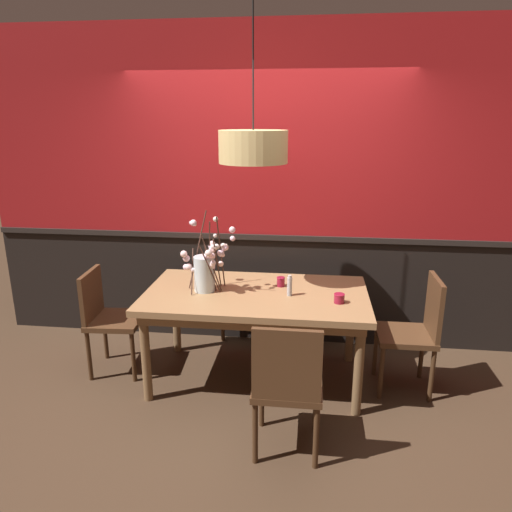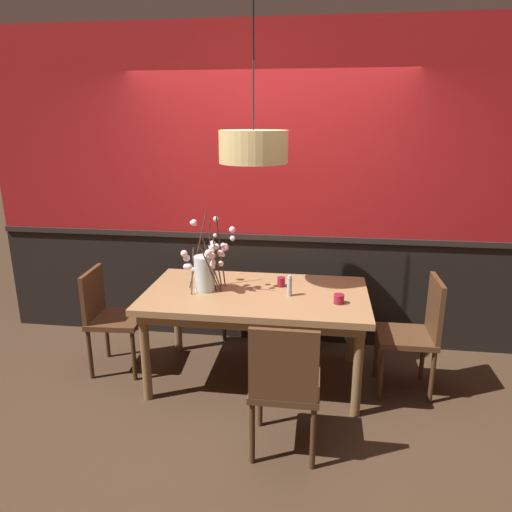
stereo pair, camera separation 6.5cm
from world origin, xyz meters
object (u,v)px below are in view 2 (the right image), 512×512
Objects in this scene: chair_head_east_end at (416,330)px; condiment_bottle at (289,286)px; chair_head_west_end at (109,314)px; vase_with_blossoms at (206,269)px; chair_far_side_right at (296,285)px; candle_holder_nearer_center at (339,299)px; chair_near_side_right at (285,382)px; dining_table at (256,302)px; chair_far_side_left at (247,285)px; candle_holder_nearer_edge at (281,282)px; pendant_lamp at (253,147)px.

chair_head_east_end reaches higher than condiment_bottle.
vase_with_blossoms is (0.87, -0.02, 0.45)m from chair_head_west_end.
chair_far_side_right reaches higher than condiment_bottle.
chair_near_side_right is at bearing -114.71° from candle_holder_nearer_center.
dining_table is 1.84× the size of chair_far_side_right.
chair_near_side_right is (0.52, -1.78, 0.02)m from chair_far_side_left.
chair_head_west_end is at bearing 178.21° from condiment_bottle.
dining_table is at bearing 166.96° from candle_holder_nearer_center.
candle_holder_nearer_center is (0.37, -1.03, 0.28)m from chair_far_side_right.
dining_table is 1.99× the size of chair_far_side_left.
chair_far_side_right is (-0.98, 0.88, 0.01)m from chair_head_east_end.
vase_with_blossoms is 3.83× the size of condiment_bottle.
dining_table is 1.27m from chair_head_east_end.
chair_head_east_end is 5.68× the size of condiment_bottle.
chair_far_side_left is 11.27× the size of candle_holder_nearer_edge.
dining_table is 22.43× the size of candle_holder_nearer_edge.
chair_far_side_right is 0.85× the size of pendant_lamp.
chair_far_side_left is at bearing 149.11° from chair_head_east_end.
chair_near_side_right is (0.30, -0.89, -0.16)m from dining_table.
chair_far_side_left is 1.72m from chair_head_east_end.
candle_holder_nearer_center is at bearing -50.24° from chair_far_side_left.
chair_far_side_left is 1.11m from condiment_bottle.
vase_with_blossoms is at bearing -126.78° from chair_far_side_right.
candle_holder_nearer_edge is at bearing 171.86° from chair_head_east_end.
chair_head_east_end is 0.98× the size of chair_far_side_right.
chair_far_side_left is 0.89m from candle_holder_nearer_edge.
candle_holder_nearer_center is (-0.61, -0.16, 0.28)m from chair_head_east_end.
chair_near_side_right is at bearing -83.52° from candle_holder_nearer_edge.
chair_head_east_end is 1.88m from pendant_lamp.
candle_holder_nearer_edge reaches higher than dining_table.
chair_head_west_end is 0.97m from vase_with_blossoms.
vase_with_blossoms is at bearing -1.63° from chair_head_west_end.
vase_with_blossoms is (-0.67, -0.90, 0.43)m from chair_far_side_right.
condiment_bottle is (-0.01, -0.93, 0.32)m from chair_far_side_right.
chair_far_side_right is at bearing 89.44° from condiment_bottle.
candle_holder_nearer_edge reaches higher than candle_holder_nearer_center.
chair_head_west_end reaches higher than chair_far_side_left.
vase_with_blossoms is (-0.40, -0.02, 0.27)m from dining_table.
chair_near_side_right is 11.35× the size of candle_holder_nearer_center.
candle_holder_nearer_edge is at bearing 15.87° from pendant_lamp.
chair_head_east_end reaches higher than candle_holder_nearer_center.
chair_far_side_left is at bearing 40.27° from chair_head_west_end.
chair_near_side_right is 1.20m from vase_with_blossoms.
dining_table is at bearing -0.31° from chair_head_west_end.
vase_with_blossoms is 1.01m from pendant_lamp.
chair_far_side_right reaches higher than chair_near_side_right.
chair_head_east_end reaches higher than chair_head_west_end.
chair_head_west_end is at bearing 179.69° from dining_table.
chair_head_east_end is 11.42× the size of candle_holder_nearer_center.
chair_near_side_right is at bearing -87.50° from condiment_bottle.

